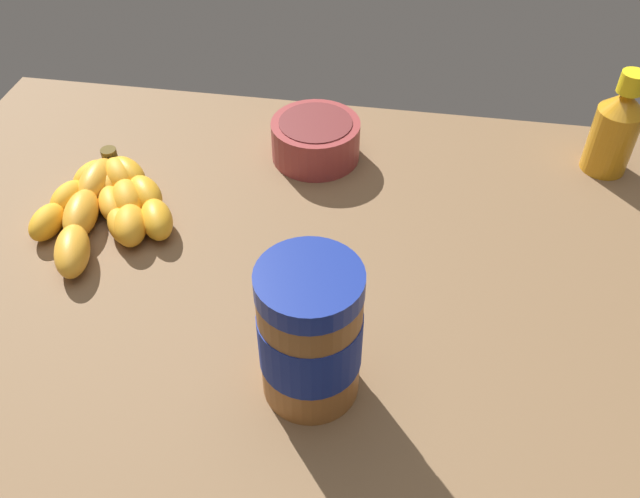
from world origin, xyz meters
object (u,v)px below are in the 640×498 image
Objects in this scene: peanut_butter_jar at (310,335)px; honey_bottle at (615,129)px; small_bowl at (316,139)px; banana_bunch at (107,202)px.

honey_bottle is at bearing -128.73° from peanut_butter_jar.
honey_bottle is 1.19× the size of small_bowl.
honey_bottle is at bearing -174.51° from small_bowl.
peanut_butter_jar is 1.28× the size of small_bowl.
banana_bunch is 1.51× the size of peanut_butter_jar.
peanut_butter_jar is at bearing 51.27° from honey_bottle.
honey_bottle reaches higher than small_bowl.
banana_bunch is at bearing 17.76° from honey_bottle.
small_bowl is (5.65, -36.19, -4.55)cm from peanut_butter_jar.
banana_bunch is 35.41cm from peanut_butter_jar.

